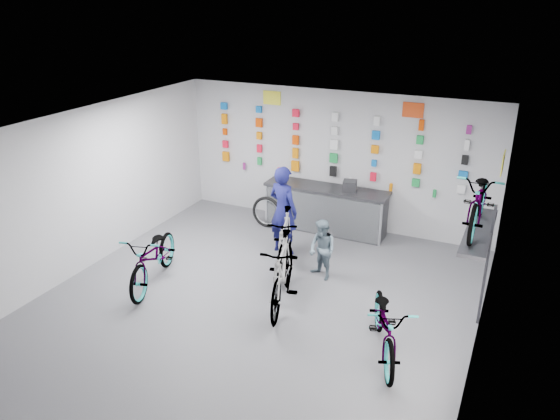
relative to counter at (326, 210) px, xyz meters
The scene contains 21 objects.
floor 3.57m from the counter, 90.00° to the right, with size 8.00×8.00×0.00m, color #4E4F53.
ceiling 4.34m from the counter, 90.00° to the right, with size 8.00×8.00×0.00m, color white.
wall_back 1.11m from the counter, 90.00° to the left, with size 7.00×7.00×0.00m, color silver.
wall_front 7.61m from the counter, 90.00° to the right, with size 7.00×7.00×0.00m, color silver.
wall_left 5.08m from the counter, 134.67° to the right, with size 8.00×8.00×0.00m, color silver.
wall_right 5.08m from the counter, 45.33° to the right, with size 8.00×8.00×0.00m, color silver.
counter is the anchor object (origin of this frame).
merch_wall 1.33m from the counter, 94.79° to the left, with size 5.57×0.08×1.56m.
wall_bracket 4.18m from the counter, 35.12° to the right, with size 0.39×1.90×2.00m.
sign_left 2.73m from the counter, 163.67° to the left, with size 0.42×0.02×0.30m, color yellow.
sign_right 2.78m from the counter, 15.36° to the left, with size 0.42×0.02×0.30m, color #E04617.
sign_side 4.72m from the counter, 33.92° to the right, with size 0.02×0.40×0.30m, color yellow.
bike_left 3.99m from the counter, 119.27° to the right, with size 0.70×2.00×1.05m, color gray.
bike_center 3.18m from the counter, 82.47° to the right, with size 0.56×1.99×1.20m, color gray.
bike_right 4.43m from the counter, 58.35° to the right, with size 0.66×1.89×0.99m, color gray.
bike_service 1.97m from the counter, 92.16° to the right, with size 0.53×1.87×1.13m, color gray.
bike_wall 4.30m from the counter, 35.76° to the right, with size 0.63×1.80×0.95m, color gray.
clerk 1.48m from the counter, 105.98° to the right, with size 0.66×0.43×1.81m, color #12134D.
customer 2.15m from the counter, 71.21° to the right, with size 0.55×0.43×1.13m, color slate.
spare_wheel 1.31m from the counter, 163.49° to the right, with size 0.71×0.14×0.71m.
register 0.81m from the counter, ahead, with size 0.28×0.30×0.22m, color black.
Camera 1 is at (3.75, -6.84, 4.93)m, focal length 35.00 mm.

